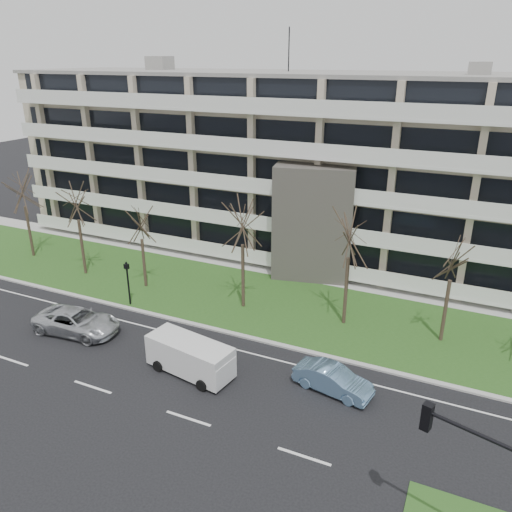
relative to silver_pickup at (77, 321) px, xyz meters
The scene contains 16 objects.
ground 11.61m from the silver_pickup, 20.78° to the right, with size 160.00×160.00×0.00m, color black.
grass_verge 14.03m from the silver_pickup, 39.37° to the left, with size 90.00×10.00×0.06m, color #234D19.
curb 11.53m from the silver_pickup, 19.75° to the left, with size 90.00×0.35×0.12m, color #B2B2AD.
sidewalk 18.03m from the silver_pickup, 53.03° to the left, with size 90.00×2.00×0.08m, color #B2B2AD.
lane_edge_line 11.12m from the silver_pickup, 12.44° to the left, with size 90.00×0.12×0.01m, color white.
apartment_building 24.77m from the silver_pickup, 62.96° to the left, with size 60.50×15.10×18.75m.
silver_pickup is the anchor object (origin of this frame).
blue_sedan 16.64m from the silver_pickup, ahead, with size 1.47×4.22×1.39m, color #7BA9D6.
white_van 9.01m from the silver_pickup, ahead, with size 5.29×2.70×1.96m.
pedestrian_signal 4.73m from the silver_pickup, 81.47° to the left, with size 0.33×0.26×3.31m.
tree_0 16.54m from the silver_pickup, 146.83° to the left, with size 4.09×4.09×8.19m.
tree_1 11.13m from the silver_pickup, 129.34° to the left, with size 4.10×4.10×8.20m.
tree_2 8.77m from the silver_pickup, 91.17° to the left, with size 3.45×3.45×6.90m.
tree_3 12.52m from the silver_pickup, 43.04° to the left, with size 4.19×4.19×8.37m.
tree_4 18.25m from the silver_pickup, 28.40° to the left, with size 4.19×4.19×8.37m.
tree_5 23.55m from the silver_pickup, 22.06° to the left, with size 3.70×3.70×7.39m.
Camera 1 is at (11.22, -16.53, 16.52)m, focal length 35.00 mm.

